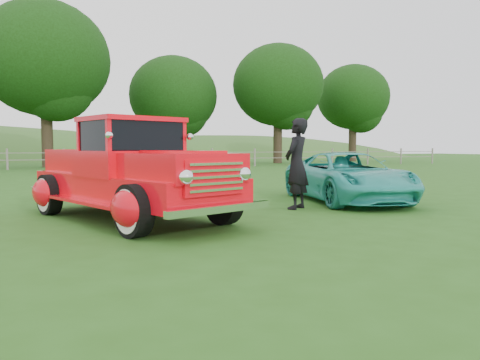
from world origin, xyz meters
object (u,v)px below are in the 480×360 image
object	(u,v)px
teal_sedan	(347,177)
tree_mid_east	(278,85)
red_pickup	(131,174)
tree_near_east	(173,96)
tree_far_east	(353,97)
tree_near_west	(45,59)
man	(297,164)

from	to	relation	value
teal_sedan	tree_mid_east	bearing A→B (deg)	76.93
red_pickup	teal_sedan	world-z (taller)	red_pickup
tree_near_east	tree_far_east	world-z (taller)	tree_far_east
teal_sedan	tree_near_east	bearing A→B (deg)	94.65
tree_near_west	tree_mid_east	world-z (taller)	tree_near_west
tree_near_west	man	world-z (taller)	tree_near_west
tree_near_east	man	world-z (taller)	tree_near_east
tree_near_east	teal_sedan	world-z (taller)	tree_near_east
tree_near_east	man	size ratio (longest dim) A/B	4.48
tree_near_west	tree_far_east	bearing A→B (deg)	10.89
tree_near_east	teal_sedan	xyz separation A→B (m)	(-1.67, -26.83, -4.67)
tree_far_east	teal_sedan	bearing A→B (deg)	-123.86
man	red_pickup	bearing A→B (deg)	-35.55
tree_mid_east	man	xyz separation A→B (m)	(-11.39, -25.59, -5.24)
tree_mid_east	tree_near_west	bearing A→B (deg)	-173.29
tree_near_east	tree_mid_east	xyz separation A→B (m)	(8.00, -2.00, 0.93)
tree_near_east	tree_far_east	distance (m)	17.04
tree_mid_east	red_pickup	bearing A→B (deg)	-119.72
red_pickup	tree_mid_east	bearing A→B (deg)	37.66
tree_near_west	man	size ratio (longest dim) A/B	5.60
tree_mid_east	tree_far_east	xyz separation A→B (m)	(9.00, 3.00, -0.31)
tree_near_east	man	distance (m)	28.13
tree_mid_east	man	distance (m)	28.50
tree_near_east	tree_far_east	bearing A→B (deg)	3.37
tree_mid_east	tree_far_east	bearing A→B (deg)	18.43
tree_near_west	tree_near_east	size ratio (longest dim) A/B	1.25
red_pickup	tree_near_west	bearing A→B (deg)	72.76
teal_sedan	tree_near_west	bearing A→B (deg)	116.01
teal_sedan	man	world-z (taller)	man
tree_mid_east	man	size ratio (longest dim) A/B	5.08
tree_mid_east	tree_far_east	world-z (taller)	tree_mid_east
tree_mid_east	tree_far_east	distance (m)	9.49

